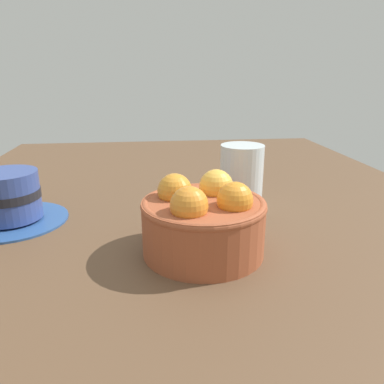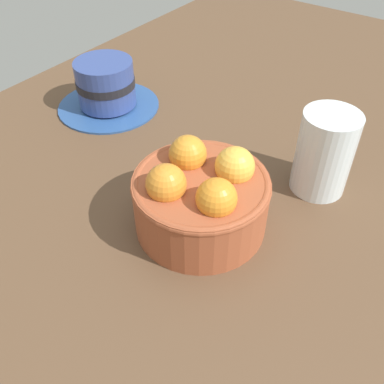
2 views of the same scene
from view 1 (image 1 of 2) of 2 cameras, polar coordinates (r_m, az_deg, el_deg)
ground_plane at (r=44.40cm, az=1.70°, el=-11.49°), size 142.82×84.36×4.05cm
terracotta_bowl at (r=41.75cm, az=1.77°, el=-4.26°), size 14.03×14.03×8.95cm
coffee_cup at (r=56.24cm, az=-26.40°, el=-1.12°), size 14.96×14.96×7.14cm
water_glass at (r=55.11cm, az=7.61°, el=2.18°), size 6.33×6.33×9.80cm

